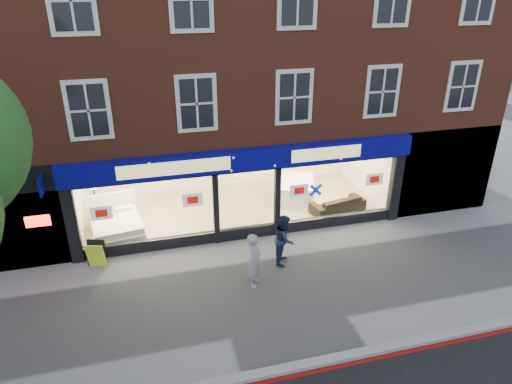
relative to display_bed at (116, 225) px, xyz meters
name	(u,v)px	position (x,y,z in m)	size (l,w,h in m)	color
ground	(273,291)	(4.32, -4.33, -0.42)	(120.00, 120.00, 0.00)	gray
kerb_line	(312,372)	(4.32, -7.43, -0.42)	(60.00, 0.10, 0.01)	#8C0A07
kerb_stone	(309,364)	(4.32, -7.23, -0.36)	(60.00, 0.25, 0.12)	gray
showroom_floor	(234,208)	(4.32, 0.92, -0.37)	(11.00, 4.50, 0.10)	tan
building	(219,22)	(4.30, 2.60, 6.25)	(19.00, 8.26, 10.30)	brown
display_bed	(116,225)	(0.00, 0.00, 0.00)	(1.96, 2.27, 1.15)	white
bedside_table	(96,203)	(-0.78, 2.03, -0.05)	(0.45, 0.45, 0.55)	brown
mattress_stack	(294,189)	(6.82, 1.10, 0.05)	(2.07, 2.30, 0.75)	white
sofa	(338,204)	(8.03, -0.43, -0.02)	(2.10, 0.82, 0.61)	black
a_board	(96,254)	(-0.58, -1.77, 0.01)	(0.57, 0.36, 0.87)	#D8EA29
pedestrian_grey	(254,260)	(3.89, -3.89, 0.41)	(0.61, 0.40, 1.66)	#929599
pedestrian_blue	(284,239)	(5.08, -2.99, 0.39)	(0.79, 0.62, 1.63)	#162440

